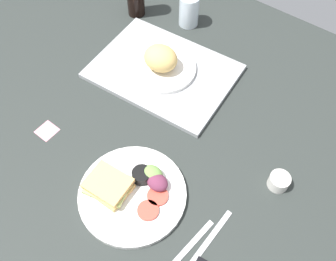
{
  "coord_description": "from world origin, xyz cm",
  "views": [
    {
      "loc": [
        36.9,
        -44.17,
        92.07
      ],
      "look_at": [
        2.0,
        3.0,
        4.0
      ],
      "focal_mm": 39.57,
      "sensor_mm": 36.0,
      "label": 1
    }
  ],
  "objects_px": {
    "plate_with_salad": "(131,190)",
    "drinking_glass": "(189,10)",
    "sticky_note": "(47,131)",
    "knife": "(209,240)",
    "bread_plate_near": "(162,63)",
    "fork": "(190,246)",
    "espresso_cup": "(279,181)",
    "serving_tray": "(163,71)"
  },
  "relations": [
    {
      "from": "drinking_glass",
      "to": "espresso_cup",
      "type": "bearing_deg",
      "value": -34.78
    },
    {
      "from": "serving_tray",
      "to": "plate_with_salad",
      "type": "distance_m",
      "value": 0.44
    },
    {
      "from": "plate_with_salad",
      "to": "drinking_glass",
      "type": "relative_size",
      "value": 2.52
    },
    {
      "from": "knife",
      "to": "plate_with_salad",
      "type": "bearing_deg",
      "value": 95.94
    },
    {
      "from": "drinking_glass",
      "to": "sticky_note",
      "type": "bearing_deg",
      "value": -95.81
    },
    {
      "from": "drinking_glass",
      "to": "espresso_cup",
      "type": "height_order",
      "value": "drinking_glass"
    },
    {
      "from": "bread_plate_near",
      "to": "espresso_cup",
      "type": "relative_size",
      "value": 3.91
    },
    {
      "from": "espresso_cup",
      "to": "fork",
      "type": "xyz_separation_m",
      "value": [
        -0.1,
        -0.28,
        -0.02
      ]
    },
    {
      "from": "plate_with_salad",
      "to": "fork",
      "type": "bearing_deg",
      "value": -6.66
    },
    {
      "from": "drinking_glass",
      "to": "fork",
      "type": "xyz_separation_m",
      "value": [
        0.47,
        -0.67,
        -0.05
      ]
    },
    {
      "from": "plate_with_salad",
      "to": "knife",
      "type": "distance_m",
      "value": 0.24
    },
    {
      "from": "plate_with_salad",
      "to": "espresso_cup",
      "type": "bearing_deg",
      "value": 40.08
    },
    {
      "from": "knife",
      "to": "serving_tray",
      "type": "bearing_deg",
      "value": 50.46
    },
    {
      "from": "fork",
      "to": "sticky_note",
      "type": "bearing_deg",
      "value": 93.78
    },
    {
      "from": "fork",
      "to": "plate_with_salad",
      "type": "bearing_deg",
      "value": 90.1
    },
    {
      "from": "serving_tray",
      "to": "sticky_note",
      "type": "height_order",
      "value": "serving_tray"
    },
    {
      "from": "fork",
      "to": "knife",
      "type": "xyz_separation_m",
      "value": [
        0.03,
        0.04,
        0.0
      ]
    },
    {
      "from": "drinking_glass",
      "to": "knife",
      "type": "relative_size",
      "value": 0.6
    },
    {
      "from": "serving_tray",
      "to": "plate_with_salad",
      "type": "relative_size",
      "value": 1.56
    },
    {
      "from": "bread_plate_near",
      "to": "sticky_note",
      "type": "height_order",
      "value": "bread_plate_near"
    },
    {
      "from": "plate_with_salad",
      "to": "fork",
      "type": "distance_m",
      "value": 0.21
    },
    {
      "from": "serving_tray",
      "to": "drinking_glass",
      "type": "relative_size",
      "value": 3.94
    },
    {
      "from": "drinking_glass",
      "to": "sticky_note",
      "type": "distance_m",
      "value": 0.65
    },
    {
      "from": "fork",
      "to": "bread_plate_near",
      "type": "bearing_deg",
      "value": 50.67
    },
    {
      "from": "plate_with_salad",
      "to": "espresso_cup",
      "type": "distance_m",
      "value": 0.4
    },
    {
      "from": "bread_plate_near",
      "to": "espresso_cup",
      "type": "height_order",
      "value": "bread_plate_near"
    },
    {
      "from": "espresso_cup",
      "to": "knife",
      "type": "xyz_separation_m",
      "value": [
        -0.07,
        -0.24,
        -0.02
      ]
    },
    {
      "from": "espresso_cup",
      "to": "sticky_note",
      "type": "height_order",
      "value": "espresso_cup"
    },
    {
      "from": "sticky_note",
      "to": "drinking_glass",
      "type": "bearing_deg",
      "value": 84.19
    },
    {
      "from": "serving_tray",
      "to": "fork",
      "type": "distance_m",
      "value": 0.58
    },
    {
      "from": "bread_plate_near",
      "to": "fork",
      "type": "height_order",
      "value": "bread_plate_near"
    },
    {
      "from": "serving_tray",
      "to": "knife",
      "type": "relative_size",
      "value": 2.37
    },
    {
      "from": "bread_plate_near",
      "to": "espresso_cup",
      "type": "distance_m",
      "value": 0.52
    },
    {
      "from": "drinking_glass",
      "to": "knife",
      "type": "bearing_deg",
      "value": -51.59
    },
    {
      "from": "bread_plate_near",
      "to": "fork",
      "type": "distance_m",
      "value": 0.58
    },
    {
      "from": "serving_tray",
      "to": "knife",
      "type": "xyz_separation_m",
      "value": [
        0.43,
        -0.38,
        -0.01
      ]
    },
    {
      "from": "espresso_cup",
      "to": "plate_with_salad",
      "type": "bearing_deg",
      "value": -139.92
    },
    {
      "from": "espresso_cup",
      "to": "fork",
      "type": "relative_size",
      "value": 0.33
    },
    {
      "from": "drinking_glass",
      "to": "fork",
      "type": "distance_m",
      "value": 0.83
    },
    {
      "from": "bread_plate_near",
      "to": "serving_tray",
      "type": "bearing_deg",
      "value": 29.42
    },
    {
      "from": "bread_plate_near",
      "to": "plate_with_salad",
      "type": "xyz_separation_m",
      "value": [
        0.2,
        -0.39,
        -0.03
      ]
    },
    {
      "from": "drinking_glass",
      "to": "plate_with_salad",
      "type": "bearing_deg",
      "value": -67.73
    }
  ]
}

